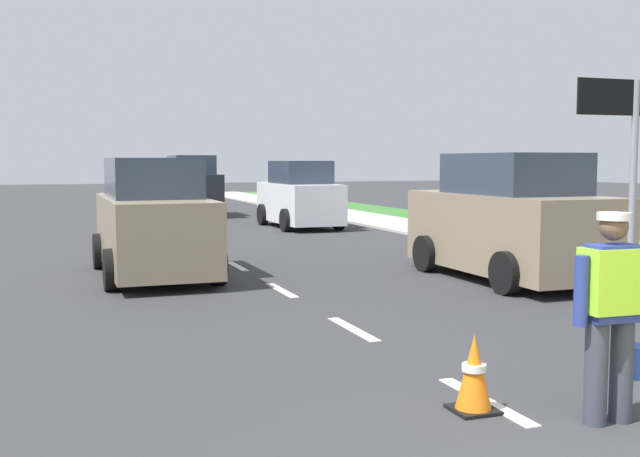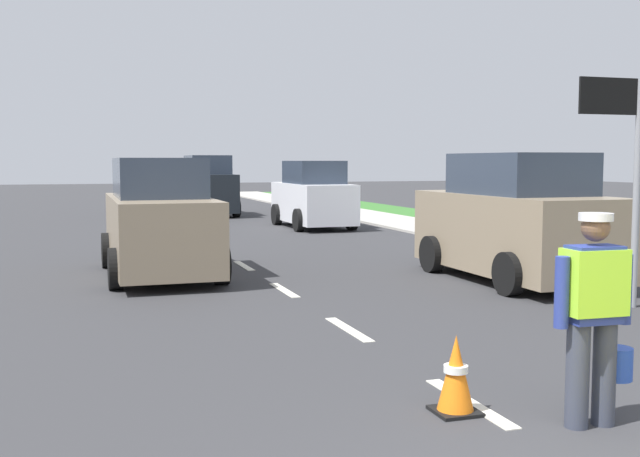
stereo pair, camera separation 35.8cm
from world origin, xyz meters
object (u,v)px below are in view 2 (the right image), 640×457
object	(u,v)px
road_worker	(595,308)
car_parked_curbside	(515,222)
lane_direction_sign	(624,136)
car_outgoing_far	(207,188)
car_oncoming_lead	(160,221)
traffic_cone_near	(456,375)
car_parked_far	(313,197)

from	to	relation	value
road_worker	car_parked_curbside	xyz separation A→B (m)	(3.44, 6.55, 0.09)
lane_direction_sign	car_outgoing_far	bearing A→B (deg)	96.75
road_worker	lane_direction_sign	world-z (taller)	lane_direction_sign
car_oncoming_lead	lane_direction_sign	bearing A→B (deg)	-41.55
road_worker	car_outgoing_far	distance (m)	24.08
road_worker	traffic_cone_near	distance (m)	1.22
car_parked_curbside	car_outgoing_far	bearing A→B (deg)	97.67
road_worker	car_parked_far	distance (m)	18.04
lane_direction_sign	car_parked_curbside	size ratio (longest dim) A/B	0.75
road_worker	lane_direction_sign	xyz separation A→B (m)	(3.46, 3.93, 1.48)
traffic_cone_near	car_oncoming_lead	xyz separation A→B (m)	(-1.46, 8.47, 0.66)
car_outgoing_far	traffic_cone_near	bearing A→B (deg)	-94.76
traffic_cone_near	car_parked_curbside	distance (m)	7.39
traffic_cone_near	car_oncoming_lead	bearing A→B (deg)	99.78
road_worker	traffic_cone_near	xyz separation A→B (m)	(-0.88, 0.59, -0.61)
road_worker	car_parked_curbside	size ratio (longest dim) A/B	0.39
car_oncoming_lead	road_worker	bearing A→B (deg)	-75.54
lane_direction_sign	car_oncoming_lead	xyz separation A→B (m)	(-5.80, 5.14, -1.42)
lane_direction_sign	car_parked_curbside	world-z (taller)	lane_direction_sign
traffic_cone_near	car_outgoing_far	distance (m)	23.56
car_parked_far	car_oncoming_lead	world-z (taller)	car_oncoming_lead
traffic_cone_near	car_parked_far	xyz separation A→B (m)	(4.17, 17.15, 0.64)
car_outgoing_far	car_parked_curbside	size ratio (longest dim) A/B	0.96
lane_direction_sign	car_parked_far	world-z (taller)	lane_direction_sign
lane_direction_sign	car_outgoing_far	size ratio (longest dim) A/B	0.78
car_outgoing_far	lane_direction_sign	bearing A→B (deg)	-83.25
road_worker	car_oncoming_lead	xyz separation A→B (m)	(-2.34, 9.06, 0.05)
car_parked_curbside	road_worker	bearing A→B (deg)	-117.66
lane_direction_sign	car_oncoming_lead	distance (m)	7.87
car_outgoing_far	car_oncoming_lead	world-z (taller)	car_outgoing_far
car_outgoing_far	car_parked_curbside	bearing A→B (deg)	-82.33
road_worker	car_parked_curbside	distance (m)	7.40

